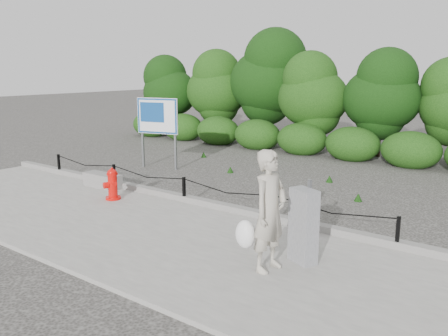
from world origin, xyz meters
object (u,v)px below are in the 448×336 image
object	(u,v)px
fire_hydrant	(112,184)
pedestrian	(268,213)
concrete_block	(103,180)
utility_cabinet	(304,226)
advertising_sign	(157,119)

from	to	relation	value
fire_hydrant	pedestrian	bearing A→B (deg)	9.92
fire_hydrant	concrete_block	distance (m)	1.33
pedestrian	utility_cabinet	size ratio (longest dim) A/B	1.41
utility_cabinet	advertising_sign	bearing A→B (deg)	174.94
concrete_block	advertising_sign	world-z (taller)	advertising_sign
fire_hydrant	pedestrian	distance (m)	5.32
pedestrian	concrete_block	size ratio (longest dim) A/B	1.68
concrete_block	utility_cabinet	world-z (taller)	utility_cabinet
concrete_block	advertising_sign	xyz separation A→B (m)	(-0.76, 2.88, 1.34)
concrete_block	fire_hydrant	bearing A→B (deg)	-28.53
utility_cabinet	concrete_block	bearing A→B (deg)	-166.51
utility_cabinet	advertising_sign	xyz separation A→B (m)	(-7.38, 4.14, 0.90)
fire_hydrant	utility_cabinet	distance (m)	5.51
utility_cabinet	advertising_sign	distance (m)	8.51
fire_hydrant	pedestrian	xyz separation A→B (m)	(5.15, -1.21, 0.56)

